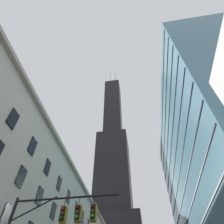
% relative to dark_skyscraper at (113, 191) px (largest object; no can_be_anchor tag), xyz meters
% --- Properties ---
extents(dark_skyscraper, '(28.60, 28.60, 177.92)m').
position_rel_dark_skyscraper_xyz_m(dark_skyscraper, '(0.00, 0.00, 0.00)').
color(dark_skyscraper, black).
rests_on(dark_skyscraper, ground).
extents(glass_office_midrise, '(14.38, 51.59, 47.16)m').
position_rel_dark_skyscraper_xyz_m(glass_office_midrise, '(31.97, -64.13, -28.19)').
color(glass_office_midrise, teal).
rests_on(glass_office_midrise, ground).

